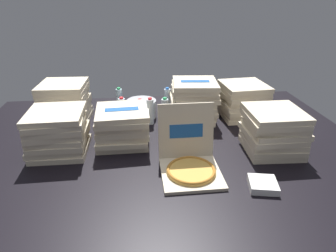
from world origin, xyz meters
TOP-DOWN VIEW (x-y plane):
  - ground_plane at (0.00, 0.00)m, footprint 3.20×2.40m
  - open_pizza_box at (0.14, -0.31)m, footprint 0.39×0.46m
  - pizza_stack_right_mid at (-0.31, 0.14)m, footprint 0.42×0.42m
  - pizza_stack_center_far at (0.33, 0.54)m, footprint 0.45×0.44m
  - pizza_stack_center_near at (0.80, -0.11)m, footprint 0.43×0.44m
  - pizza_stack_right_near at (-0.84, 0.61)m, footprint 0.43×0.44m
  - pizza_stack_left_far at (0.80, 0.54)m, footprint 0.44×0.43m
  - pizza_stack_left_near at (-0.78, 0.05)m, footprint 0.43×0.43m
  - ice_bucket at (-0.15, 0.63)m, footprint 0.28×0.28m
  - water_bottle_0 at (0.11, 0.74)m, footprint 0.06×0.06m
  - water_bottle_1 at (-0.33, 0.51)m, footprint 0.06×0.06m
  - water_bottle_2 at (0.05, 0.46)m, footprint 0.06×0.06m
  - water_bottle_3 at (-0.36, 0.78)m, footprint 0.06×0.06m
  - water_bottle_4 at (-0.08, 0.46)m, footprint 0.06×0.06m
  - water_bottle_5 at (-0.17, 0.44)m, footprint 0.06×0.06m
  - napkin_pile at (0.56, -0.55)m, footprint 0.20×0.20m

SIDE VIEW (x-z plane):
  - ground_plane at x=0.00m, z-range -0.02..0.00m
  - napkin_pile at x=0.56m, z-range 0.00..0.05m
  - open_pizza_box at x=0.14m, z-range -0.13..0.28m
  - ice_bucket at x=-0.15m, z-range 0.00..0.17m
  - water_bottle_0 at x=0.11m, z-range -0.01..0.24m
  - water_bottle_1 at x=-0.33m, z-range -0.01..0.24m
  - water_bottle_2 at x=0.05m, z-range -0.01..0.24m
  - water_bottle_3 at x=-0.36m, z-range -0.01..0.24m
  - water_bottle_4 at x=-0.08m, z-range -0.01..0.24m
  - water_bottle_5 at x=-0.17m, z-range -0.01..0.24m
  - pizza_stack_right_mid at x=-0.31m, z-range 0.00..0.28m
  - pizza_stack_left_far at x=0.80m, z-range 0.00..0.32m
  - pizza_stack_center_near at x=0.80m, z-range 0.00..0.32m
  - pizza_stack_left_near at x=-0.78m, z-range 0.00..0.32m
  - pizza_stack_right_near at x=-0.84m, z-range 0.00..0.36m
  - pizza_stack_center_far at x=0.33m, z-range 0.00..0.37m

